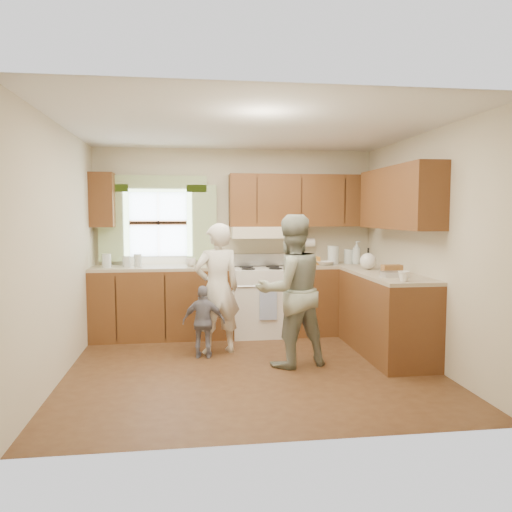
{
  "coord_description": "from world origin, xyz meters",
  "views": [
    {
      "loc": [
        -0.64,
        -5.11,
        1.62
      ],
      "look_at": [
        0.1,
        0.4,
        1.15
      ],
      "focal_mm": 35.0,
      "sensor_mm": 36.0,
      "label": 1
    }
  ],
  "objects": [
    {
      "name": "woman_left",
      "position": [
        -0.32,
        0.61,
        0.76
      ],
      "size": [
        0.63,
        0.5,
        1.51
      ],
      "primitive_type": "imported",
      "rotation": [
        0.0,
        0.0,
        3.41
      ],
      "color": "silver",
      "rests_on": "ground"
    },
    {
      "name": "woman_right",
      "position": [
        0.42,
        0.03,
        0.81
      ],
      "size": [
        0.92,
        0.8,
        1.61
      ],
      "primitive_type": "imported",
      "rotation": [
        0.0,
        0.0,
        3.41
      ],
      "color": "#2D482F",
      "rests_on": "ground"
    },
    {
      "name": "stove",
      "position": [
        0.3,
        1.44,
        0.47
      ],
      "size": [
        0.76,
        0.67,
        1.07
      ],
      "color": "silver",
      "rests_on": "ground"
    },
    {
      "name": "kitchen_fixtures",
      "position": [
        0.61,
        1.08,
        0.84
      ],
      "size": [
        3.8,
        2.25,
        2.15
      ],
      "color": "#43210E",
      "rests_on": "ground"
    },
    {
      "name": "room",
      "position": [
        0.0,
        0.0,
        1.25
      ],
      "size": [
        3.8,
        3.8,
        3.8
      ],
      "color": "#462915",
      "rests_on": "ground"
    },
    {
      "name": "child",
      "position": [
        -0.49,
        0.44,
        0.41
      ],
      "size": [
        0.5,
        0.27,
        0.82
      ],
      "primitive_type": "imported",
      "rotation": [
        0.0,
        0.0,
        3.0
      ],
      "color": "gray",
      "rests_on": "ground"
    }
  ]
}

